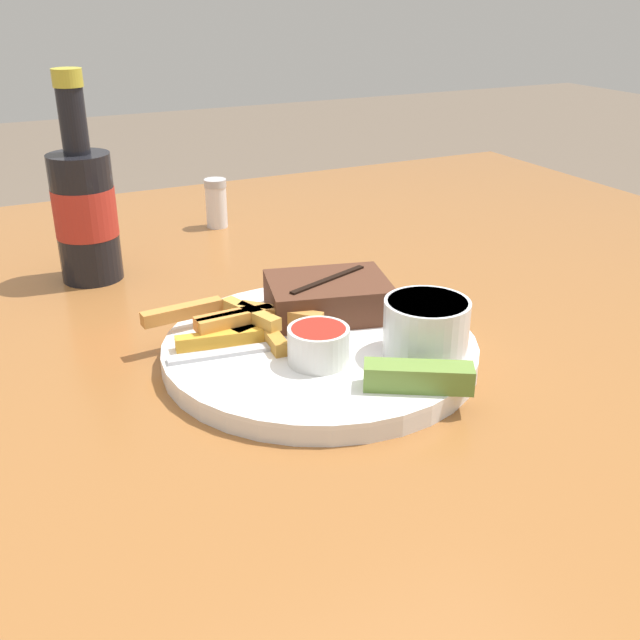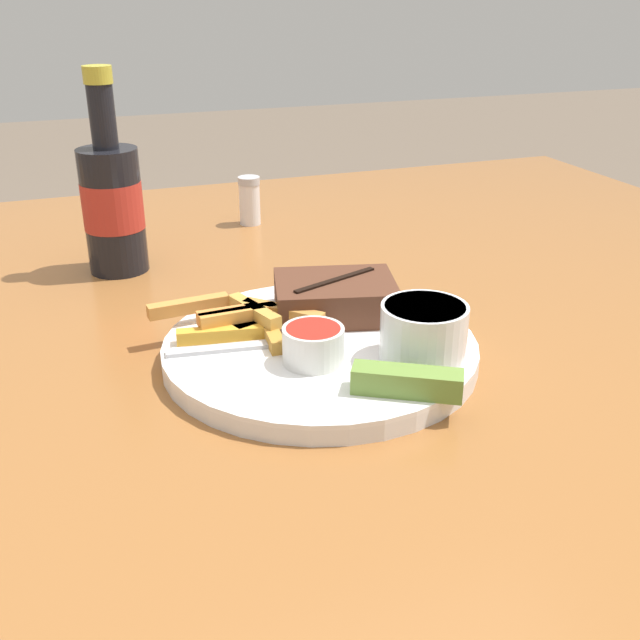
{
  "view_description": "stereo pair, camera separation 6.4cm",
  "coord_description": "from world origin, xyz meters",
  "px_view_note": "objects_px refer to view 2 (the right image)",
  "views": [
    {
      "loc": [
        -0.26,
        -0.52,
        1.03
      ],
      "look_at": [
        0.0,
        0.0,
        0.76
      ],
      "focal_mm": 42.0,
      "sensor_mm": 36.0,
      "label": 1
    },
    {
      "loc": [
        -0.2,
        -0.55,
        1.03
      ],
      "look_at": [
        0.0,
        0.0,
        0.76
      ],
      "focal_mm": 42.0,
      "sensor_mm": 36.0,
      "label": 2
    }
  ],
  "objects_px": {
    "steak_portion": "(335,297)",
    "pickle_spear": "(407,382)",
    "dipping_sauce_cup": "(313,343)",
    "dinner_plate": "(320,350)",
    "fork_utensil": "(238,347)",
    "coleslaw_cup": "(424,330)",
    "beer_bottle": "(112,202)",
    "salt_shaker": "(250,200)"
  },
  "relations": [
    {
      "from": "steak_portion",
      "to": "pickle_spear",
      "type": "xyz_separation_m",
      "value": [
        -0.0,
        -0.16,
        -0.01
      ]
    },
    {
      "from": "dipping_sauce_cup",
      "to": "dinner_plate",
      "type": "bearing_deg",
      "value": 62.08
    },
    {
      "from": "dinner_plate",
      "to": "pickle_spear",
      "type": "relative_size",
      "value": 3.29
    },
    {
      "from": "fork_utensil",
      "to": "coleslaw_cup",
      "type": "bearing_deg",
      "value": -19.61
    },
    {
      "from": "dinner_plate",
      "to": "coleslaw_cup",
      "type": "xyz_separation_m",
      "value": [
        0.07,
        -0.06,
        0.04
      ]
    },
    {
      "from": "coleslaw_cup",
      "to": "fork_utensil",
      "type": "relative_size",
      "value": 0.53
    },
    {
      "from": "pickle_spear",
      "to": "beer_bottle",
      "type": "relative_size",
      "value": 0.37
    },
    {
      "from": "steak_portion",
      "to": "salt_shaker",
      "type": "relative_size",
      "value": 1.96
    },
    {
      "from": "pickle_spear",
      "to": "dinner_plate",
      "type": "bearing_deg",
      "value": 106.16
    },
    {
      "from": "pickle_spear",
      "to": "steak_portion",
      "type": "bearing_deg",
      "value": 89.24
    },
    {
      "from": "coleslaw_cup",
      "to": "fork_utensil",
      "type": "height_order",
      "value": "coleslaw_cup"
    },
    {
      "from": "dipping_sauce_cup",
      "to": "salt_shaker",
      "type": "bearing_deg",
      "value": 81.65
    },
    {
      "from": "dinner_plate",
      "to": "pickle_spear",
      "type": "height_order",
      "value": "pickle_spear"
    },
    {
      "from": "pickle_spear",
      "to": "salt_shaker",
      "type": "xyz_separation_m",
      "value": [
        0.02,
        0.52,
        0.0
      ]
    },
    {
      "from": "dipping_sauce_cup",
      "to": "coleslaw_cup",
      "type": "bearing_deg",
      "value": -17.38
    },
    {
      "from": "fork_utensil",
      "to": "salt_shaker",
      "type": "bearing_deg",
      "value": 81.23
    },
    {
      "from": "steak_portion",
      "to": "beer_bottle",
      "type": "bearing_deg",
      "value": 126.06
    },
    {
      "from": "steak_portion",
      "to": "coleslaw_cup",
      "type": "height_order",
      "value": "coleslaw_cup"
    },
    {
      "from": "pickle_spear",
      "to": "coleslaw_cup",
      "type": "bearing_deg",
      "value": 51.68
    },
    {
      "from": "steak_portion",
      "to": "dipping_sauce_cup",
      "type": "relative_size",
      "value": 2.51
    },
    {
      "from": "fork_utensil",
      "to": "beer_bottle",
      "type": "bearing_deg",
      "value": 111.6
    },
    {
      "from": "dinner_plate",
      "to": "salt_shaker",
      "type": "distance_m",
      "value": 0.41
    },
    {
      "from": "dinner_plate",
      "to": "dipping_sauce_cup",
      "type": "relative_size",
      "value": 5.39
    },
    {
      "from": "dinner_plate",
      "to": "steak_portion",
      "type": "relative_size",
      "value": 2.15
    },
    {
      "from": "dipping_sauce_cup",
      "to": "pickle_spear",
      "type": "distance_m",
      "value": 0.09
    },
    {
      "from": "pickle_spear",
      "to": "beer_bottle",
      "type": "height_order",
      "value": "beer_bottle"
    },
    {
      "from": "coleslaw_cup",
      "to": "dipping_sauce_cup",
      "type": "distance_m",
      "value": 0.09
    },
    {
      "from": "dipping_sauce_cup",
      "to": "fork_utensil",
      "type": "relative_size",
      "value": 0.38
    },
    {
      "from": "steak_portion",
      "to": "dipping_sauce_cup",
      "type": "xyz_separation_m",
      "value": [
        -0.05,
        -0.09,
        0.0
      ]
    },
    {
      "from": "dipping_sauce_cup",
      "to": "steak_portion",
      "type": "bearing_deg",
      "value": 58.8
    },
    {
      "from": "steak_portion",
      "to": "pickle_spear",
      "type": "bearing_deg",
      "value": -90.76
    },
    {
      "from": "coleslaw_cup",
      "to": "beer_bottle",
      "type": "xyz_separation_m",
      "value": [
        -0.21,
        0.35,
        0.03
      ]
    },
    {
      "from": "pickle_spear",
      "to": "dipping_sauce_cup",
      "type": "bearing_deg",
      "value": 124.18
    },
    {
      "from": "dipping_sauce_cup",
      "to": "salt_shaker",
      "type": "xyz_separation_m",
      "value": [
        0.07,
        0.45,
        -0.0
      ]
    },
    {
      "from": "steak_portion",
      "to": "coleslaw_cup",
      "type": "distance_m",
      "value": 0.12
    },
    {
      "from": "dipping_sauce_cup",
      "to": "pickle_spear",
      "type": "xyz_separation_m",
      "value": [
        0.05,
        -0.07,
        -0.01
      ]
    },
    {
      "from": "coleslaw_cup",
      "to": "steak_portion",
      "type": "bearing_deg",
      "value": 107.0
    },
    {
      "from": "dipping_sauce_cup",
      "to": "beer_bottle",
      "type": "height_order",
      "value": "beer_bottle"
    },
    {
      "from": "coleslaw_cup",
      "to": "fork_utensil",
      "type": "xyz_separation_m",
      "value": [
        -0.14,
        0.07,
        -0.03
      ]
    },
    {
      "from": "dinner_plate",
      "to": "beer_bottle",
      "type": "bearing_deg",
      "value": 115.92
    },
    {
      "from": "dinner_plate",
      "to": "coleslaw_cup",
      "type": "bearing_deg",
      "value": -42.32
    },
    {
      "from": "coleslaw_cup",
      "to": "dipping_sauce_cup",
      "type": "bearing_deg",
      "value": 162.62
    }
  ]
}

